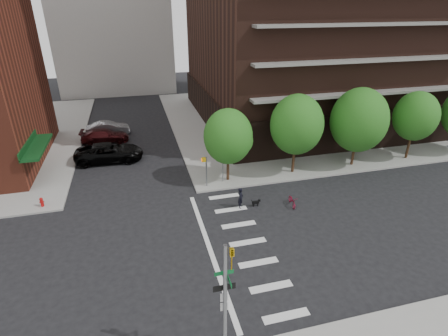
# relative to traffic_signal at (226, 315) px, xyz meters

# --- Properties ---
(ground) EXTENTS (120.00, 120.00, 0.00)m
(ground) POSITION_rel_traffic_signal_xyz_m (0.47, 7.49, -2.70)
(ground) COLOR black
(ground) RESTS_ON ground
(sidewalk_ne) EXTENTS (39.00, 33.00, 0.15)m
(sidewalk_ne) POSITION_rel_traffic_signal_xyz_m (20.97, 30.99, -2.62)
(sidewalk_ne) COLOR gray
(sidewalk_ne) RESTS_ON ground
(crosswalk) EXTENTS (3.85, 13.00, 0.01)m
(crosswalk) POSITION_rel_traffic_signal_xyz_m (2.68, 7.49, -2.69)
(crosswalk) COLOR silver
(crosswalk) RESTS_ON ground
(tree_a) EXTENTS (4.00, 4.00, 5.90)m
(tree_a) POSITION_rel_traffic_signal_xyz_m (4.47, 15.99, 1.35)
(tree_a) COLOR #301E11
(tree_a) RESTS_ON sidewalk_ne
(tree_b) EXTENTS (4.50, 4.50, 6.65)m
(tree_b) POSITION_rel_traffic_signal_xyz_m (10.47, 15.99, 1.85)
(tree_b) COLOR #301E11
(tree_b) RESTS_ON sidewalk_ne
(tree_c) EXTENTS (5.00, 5.00, 6.80)m
(tree_c) POSITION_rel_traffic_signal_xyz_m (16.47, 15.99, 1.75)
(tree_c) COLOR #301E11
(tree_c) RESTS_ON sidewalk_ne
(tree_d) EXTENTS (4.00, 4.00, 6.20)m
(tree_d) POSITION_rel_traffic_signal_xyz_m (22.47, 15.99, 1.64)
(tree_d) COLOR #301E11
(tree_d) RESTS_ON sidewalk_ne
(traffic_signal) EXTENTS (0.90, 0.75, 6.00)m
(traffic_signal) POSITION_rel_traffic_signal_xyz_m (0.00, 0.00, 0.00)
(traffic_signal) COLOR slate
(traffic_signal) RESTS_ON sidewalk_s
(pedestrian_signal) EXTENTS (2.18, 0.67, 2.60)m
(pedestrian_signal) POSITION_rel_traffic_signal_xyz_m (2.79, 15.42, -0.84)
(pedestrian_signal) COLOR slate
(pedestrian_signal) RESTS_ON sidewalk_ne
(fire_hydrant) EXTENTS (0.24, 0.24, 0.73)m
(fire_hydrant) POSITION_rel_traffic_signal_xyz_m (-10.03, 15.29, -2.15)
(fire_hydrant) COLOR #A50C0C
(fire_hydrant) RESTS_ON sidewalk_nw
(parked_car_black) EXTENTS (3.20, 6.42, 1.75)m
(parked_car_black) POSITION_rel_traffic_signal_xyz_m (-5.42, 22.87, -1.83)
(parked_car_black) COLOR black
(parked_car_black) RESTS_ON ground
(parked_car_maroon) EXTENTS (2.33, 5.12, 1.45)m
(parked_car_maroon) POSITION_rel_traffic_signal_xyz_m (-6.07, 28.23, -1.97)
(parked_car_maroon) COLOR #370E10
(parked_car_maroon) RESTS_ON ground
(parked_car_silver) EXTENTS (1.98, 4.83, 1.56)m
(parked_car_silver) POSITION_rel_traffic_signal_xyz_m (-5.80, 30.54, -1.92)
(parked_car_silver) COLOR #9A9BA1
(parked_car_silver) RESTS_ON ground
(scooter) EXTENTS (0.73, 1.58, 0.80)m
(scooter) POSITION_rel_traffic_signal_xyz_m (8.10, 10.92, -2.30)
(scooter) COLOR maroon
(scooter) RESTS_ON ground
(dog_walker) EXTENTS (0.70, 0.60, 1.63)m
(dog_walker) POSITION_rel_traffic_signal_xyz_m (4.25, 11.62, -1.88)
(dog_walker) COLOR black
(dog_walker) RESTS_ON ground
(dog) EXTENTS (0.62, 0.18, 0.53)m
(dog) POSITION_rel_traffic_signal_xyz_m (5.43, 11.50, -2.37)
(dog) COLOR black
(dog) RESTS_ON ground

